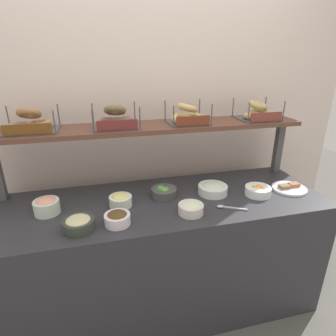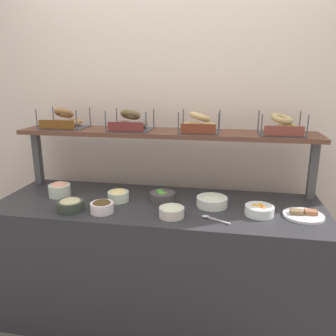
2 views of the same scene
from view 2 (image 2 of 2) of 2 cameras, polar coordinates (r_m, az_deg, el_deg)
ground_plane at (r=2.58m, az=-1.62°, el=-24.02°), size 8.00×8.00×0.00m
back_wall at (r=2.57m, az=0.69°, el=5.63°), size 3.29×0.06×2.40m
deli_counter at (r=2.33m, az=-1.70°, el=-15.91°), size 2.09×0.70×0.85m
shelf_riser_left at (r=2.69m, az=-21.62°, el=1.72°), size 0.05×0.05×0.40m
shelf_riser_right at (r=2.36m, az=23.78°, el=-0.28°), size 0.05×0.05×0.40m
upper_shelf at (r=2.29m, az=-0.47°, el=6.07°), size 2.05×0.32×0.03m
bowl_veggie_mix at (r=2.18m, az=-0.99°, el=-4.86°), size 0.17×0.17×0.07m
bowl_potato_salad at (r=1.93m, az=0.64°, el=-7.43°), size 0.15×0.15×0.07m
bowl_fruit_salad at (r=2.03m, az=15.52°, el=-7.01°), size 0.17×0.17×0.07m
bowl_scallion_spread at (r=2.10m, az=7.62°, el=-5.61°), size 0.20×0.20×0.07m
bowl_tuna_salad at (r=2.11m, az=-16.52°, el=-6.06°), size 0.17×0.17×0.07m
bowl_egg_salad at (r=2.19m, az=-8.59°, el=-4.66°), size 0.14×0.14×0.08m
bowl_chocolate_spread at (r=2.03m, az=-11.35°, el=-6.53°), size 0.14×0.14×0.08m
bowl_lox_spread at (r=2.37m, az=-18.24°, el=-3.47°), size 0.15×0.15×0.10m
serving_plate_white at (r=2.09m, az=22.38°, el=-7.52°), size 0.23×0.23×0.04m
serving_spoon_near_plate at (r=1.92m, az=7.53°, el=-8.60°), size 0.17×0.10×0.01m
bagel_basket_everything at (r=2.53m, az=-17.53°, el=7.71°), size 0.31×0.25×0.16m
bagel_basket_poppy at (r=2.32m, az=-6.55°, el=7.72°), size 0.29×0.26×0.16m
bagel_basket_plain at (r=2.24m, az=5.46°, el=7.43°), size 0.26×0.25×0.14m
bagel_basket_sesame at (r=2.25m, az=18.95°, el=6.69°), size 0.28×0.25×0.14m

